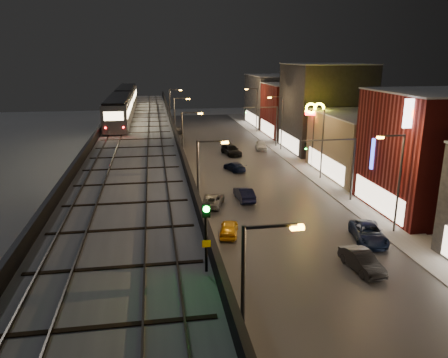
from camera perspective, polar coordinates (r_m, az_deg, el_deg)
ground at (r=26.20m, az=1.58°, el=-20.35°), size 220.00×220.00×0.00m
road_surface at (r=58.98m, az=2.40°, el=0.70°), size 17.00×120.00×0.06m
sidewalk_right at (r=61.72m, az=11.54°, el=1.11°), size 4.00×120.00×0.14m
under_viaduct_pavement at (r=57.87m, az=-10.81°, el=0.12°), size 11.00×120.00×0.06m
elevated_viaduct at (r=53.54m, az=-11.19°, el=4.98°), size 9.00×100.00×6.30m
viaduct_trackbed at (r=53.52m, az=-11.24°, el=5.81°), size 8.40×100.00×0.32m
viaduct_parapet_streetside at (r=53.49m, az=-6.57°, el=6.51°), size 0.30×100.00×1.10m
viaduct_parapet_far at (r=53.81m, az=-15.91°, el=6.06°), size 0.30×100.00×1.10m
building_b at (r=48.74m, az=26.18°, el=3.13°), size 12.20×12.20×12.16m
building_c at (r=60.81m, az=18.48°, el=4.27°), size 12.20×15.20×8.16m
building_d at (r=74.71m, az=13.05°, el=9.04°), size 12.20×13.20×14.16m
building_e at (r=87.98m, az=9.55°, el=8.90°), size 12.20×12.20×10.16m
building_f at (r=101.21m, az=7.02°, el=10.17°), size 12.20×16.20×11.16m
streetlight_left_0 at (r=19.13m, az=3.30°, el=-16.55°), size 2.57×0.28×9.00m
streetlight_left_1 at (r=35.45m, az=-2.96°, el=-0.93°), size 2.57×0.28×9.00m
streetlight_right_1 at (r=40.93m, az=21.65°, el=0.25°), size 2.56×0.28×9.00m
streetlight_left_2 at (r=52.87m, az=-5.13°, el=4.66°), size 2.57×0.28×9.00m
streetlight_right_2 at (r=56.69m, az=12.50°, el=5.11°), size 2.56×0.28×9.00m
streetlight_left_3 at (r=70.58m, az=-6.24°, el=7.46°), size 2.57×0.28×9.00m
streetlight_right_3 at (r=73.49m, az=7.36°, el=7.76°), size 2.56×0.28×9.00m
streetlight_left_4 at (r=88.41m, az=-6.90°, el=9.14°), size 2.57×0.28×9.00m
streetlight_right_4 at (r=90.74m, az=4.13°, el=9.38°), size 2.56×0.28×9.00m
traffic_light_rig_a at (r=48.40m, az=15.32°, el=2.21°), size 6.10×0.34×7.00m
traffic_light_rig_b at (r=76.20m, az=6.06°, el=7.53°), size 6.10×0.34×7.00m
subway_train at (r=69.77m, az=-13.02°, el=9.67°), size 2.99×36.65×3.57m
rail_signal at (r=18.01m, az=-2.35°, el=-5.94°), size 0.36×0.43×3.07m
car_taxi at (r=38.90m, az=0.65°, el=-6.52°), size 2.37×4.08×1.31m
car_near_white at (r=48.02m, az=2.66°, el=-2.02°), size 1.75×4.49×1.46m
car_mid_silver at (r=46.24m, az=-1.53°, el=-2.85°), size 3.40×4.94×1.25m
car_mid_dark at (r=60.22m, az=1.37°, el=1.60°), size 2.92×4.56×1.23m
car_far_white at (r=90.12m, az=-6.03°, el=6.40°), size 1.95×4.37×1.46m
car_onc_silver at (r=34.45m, az=17.54°, el=-10.27°), size 2.00×4.56×1.46m
car_onc_dark at (r=39.65m, az=18.34°, el=-6.79°), size 3.58×5.75×1.48m
car_onc_white at (r=69.90m, az=0.93°, el=3.75°), size 3.07×5.59×1.53m
car_onc_red at (r=73.91m, az=4.89°, el=4.35°), size 2.48×4.66×1.51m
sign_mcdonalds at (r=62.19m, az=11.75°, el=8.05°), size 2.72×0.78×9.18m
sign_citgo at (r=41.75m, az=23.74°, el=5.90°), size 2.50×0.39×11.89m
sign_carwash at (r=47.57m, az=19.36°, el=2.40°), size 1.42×0.35×7.34m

